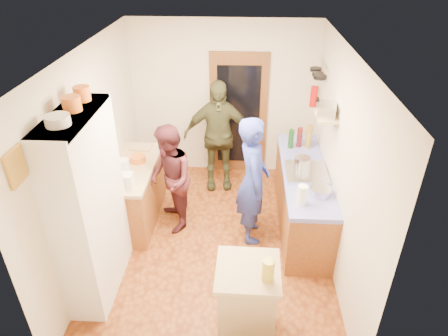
# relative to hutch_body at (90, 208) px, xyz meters

# --- Properties ---
(floor) EXTENTS (3.00, 4.00, 0.02)m
(floor) POSITION_rel_hutch_body_xyz_m (1.30, 0.80, -1.11)
(floor) COLOR brown
(floor) RESTS_ON ground
(ceiling) EXTENTS (3.00, 4.00, 0.02)m
(ceiling) POSITION_rel_hutch_body_xyz_m (1.30, 0.80, 1.51)
(ceiling) COLOR silver
(ceiling) RESTS_ON ground
(wall_back) EXTENTS (3.00, 0.02, 2.60)m
(wall_back) POSITION_rel_hutch_body_xyz_m (1.30, 2.81, 0.20)
(wall_back) COLOR beige
(wall_back) RESTS_ON ground
(wall_front) EXTENTS (3.00, 0.02, 2.60)m
(wall_front) POSITION_rel_hutch_body_xyz_m (1.30, -1.21, 0.20)
(wall_front) COLOR beige
(wall_front) RESTS_ON ground
(wall_left) EXTENTS (0.02, 4.00, 2.60)m
(wall_left) POSITION_rel_hutch_body_xyz_m (-0.21, 0.80, 0.20)
(wall_left) COLOR beige
(wall_left) RESTS_ON ground
(wall_right) EXTENTS (0.02, 4.00, 2.60)m
(wall_right) POSITION_rel_hutch_body_xyz_m (2.81, 0.80, 0.20)
(wall_right) COLOR beige
(wall_right) RESTS_ON ground
(door_frame) EXTENTS (0.95, 0.06, 2.10)m
(door_frame) POSITION_rel_hutch_body_xyz_m (1.55, 2.77, -0.05)
(door_frame) COLOR brown
(door_frame) RESTS_ON ground
(door_glass) EXTENTS (0.70, 0.02, 1.70)m
(door_glass) POSITION_rel_hutch_body_xyz_m (1.55, 2.74, -0.05)
(door_glass) COLOR black
(door_glass) RESTS_ON door_frame
(hutch_body) EXTENTS (0.40, 1.20, 2.20)m
(hutch_body) POSITION_rel_hutch_body_xyz_m (0.00, 0.00, 0.00)
(hutch_body) COLOR white
(hutch_body) RESTS_ON ground
(hutch_top_shelf) EXTENTS (0.40, 1.14, 0.04)m
(hutch_top_shelf) POSITION_rel_hutch_body_xyz_m (0.00, 0.00, 1.08)
(hutch_top_shelf) COLOR white
(hutch_top_shelf) RESTS_ON hutch_body
(plate_stack) EXTENTS (0.22, 0.22, 0.09)m
(plate_stack) POSITION_rel_hutch_body_xyz_m (0.00, -0.26, 1.15)
(plate_stack) COLOR white
(plate_stack) RESTS_ON hutch_top_shelf
(orange_pot_a) EXTENTS (0.18, 0.18, 0.14)m
(orange_pot_a) POSITION_rel_hutch_body_xyz_m (0.00, 0.08, 1.17)
(orange_pot_a) COLOR orange
(orange_pot_a) RESTS_ON hutch_top_shelf
(orange_pot_b) EXTENTS (0.17, 0.17, 0.15)m
(orange_pot_b) POSITION_rel_hutch_body_xyz_m (0.00, 0.35, 1.17)
(orange_pot_b) COLOR orange
(orange_pot_b) RESTS_ON hutch_top_shelf
(left_counter_base) EXTENTS (0.60, 1.40, 0.85)m
(left_counter_base) POSITION_rel_hutch_body_xyz_m (0.10, 1.25, -0.68)
(left_counter_base) COLOR #985128
(left_counter_base) RESTS_ON ground
(left_counter_top) EXTENTS (0.64, 1.44, 0.05)m
(left_counter_top) POSITION_rel_hutch_body_xyz_m (0.10, 1.25, -0.23)
(left_counter_top) COLOR tan
(left_counter_top) RESTS_ON left_counter_base
(toaster) EXTENTS (0.26, 0.18, 0.19)m
(toaster) POSITION_rel_hutch_body_xyz_m (0.15, 0.72, -0.11)
(toaster) COLOR white
(toaster) RESTS_ON left_counter_top
(kettle) EXTENTS (0.20, 0.20, 0.18)m
(kettle) POSITION_rel_hutch_body_xyz_m (0.05, 1.10, -0.11)
(kettle) COLOR white
(kettle) RESTS_ON left_counter_top
(orange_bowl) EXTENTS (0.27, 0.27, 0.10)m
(orange_bowl) POSITION_rel_hutch_body_xyz_m (0.18, 1.37, -0.15)
(orange_bowl) COLOR orange
(orange_bowl) RESTS_ON left_counter_top
(chopping_board) EXTENTS (0.32, 0.25, 0.02)m
(chopping_board) POSITION_rel_hutch_body_xyz_m (0.12, 1.78, -0.19)
(chopping_board) COLOR tan
(chopping_board) RESTS_ON left_counter_top
(right_counter_base) EXTENTS (0.60, 2.20, 0.84)m
(right_counter_base) POSITION_rel_hutch_body_xyz_m (2.50, 1.30, -0.68)
(right_counter_base) COLOR #985128
(right_counter_base) RESTS_ON ground
(right_counter_top) EXTENTS (0.62, 2.22, 0.06)m
(right_counter_top) POSITION_rel_hutch_body_xyz_m (2.50, 1.30, -0.23)
(right_counter_top) COLOR #1315BD
(right_counter_top) RESTS_ON right_counter_base
(hob) EXTENTS (0.55, 0.58, 0.04)m
(hob) POSITION_rel_hutch_body_xyz_m (2.50, 1.19, -0.18)
(hob) COLOR silver
(hob) RESTS_ON right_counter_top
(pot_on_hob) EXTENTS (0.21, 0.21, 0.14)m
(pot_on_hob) POSITION_rel_hutch_body_xyz_m (2.45, 1.30, -0.09)
(pot_on_hob) COLOR silver
(pot_on_hob) RESTS_ON hob
(bottle_a) EXTENTS (0.09, 0.09, 0.29)m
(bottle_a) POSITION_rel_hutch_body_xyz_m (2.35, 1.93, -0.05)
(bottle_a) COLOR #143F14
(bottle_a) RESTS_ON right_counter_top
(bottle_b) EXTENTS (0.10, 0.10, 0.31)m
(bottle_b) POSITION_rel_hutch_body_xyz_m (2.48, 1.97, -0.05)
(bottle_b) COLOR #591419
(bottle_b) RESTS_ON right_counter_top
(bottle_c) EXTENTS (0.10, 0.10, 0.35)m
(bottle_c) POSITION_rel_hutch_body_xyz_m (2.61, 1.95, -0.03)
(bottle_c) COLOR olive
(bottle_c) RESTS_ON right_counter_top
(paper_towel) EXTENTS (0.12, 0.12, 0.26)m
(paper_towel) POSITION_rel_hutch_body_xyz_m (2.35, 0.47, -0.07)
(paper_towel) COLOR white
(paper_towel) RESTS_ON right_counter_top
(mixing_bowl) EXTENTS (0.34, 0.34, 0.10)m
(mixing_bowl) POSITION_rel_hutch_body_xyz_m (2.60, 0.69, -0.15)
(mixing_bowl) COLOR silver
(mixing_bowl) RESTS_ON right_counter_top
(island_base) EXTENTS (0.56, 0.56, 0.86)m
(island_base) POSITION_rel_hutch_body_xyz_m (1.73, -0.63, -0.67)
(island_base) COLOR tan
(island_base) RESTS_ON ground
(island_top) EXTENTS (0.63, 0.63, 0.05)m
(island_top) POSITION_rel_hutch_body_xyz_m (1.73, -0.63, -0.22)
(island_top) COLOR tan
(island_top) RESTS_ON island_base
(cutting_board) EXTENTS (0.35, 0.29, 0.02)m
(cutting_board) POSITION_rel_hutch_body_xyz_m (1.68, -0.58, -0.21)
(cutting_board) COLOR white
(cutting_board) RESTS_ON island_top
(oil_jar) EXTENTS (0.12, 0.12, 0.23)m
(oil_jar) POSITION_rel_hutch_body_xyz_m (1.91, -0.75, -0.07)
(oil_jar) COLOR #AD9E2D
(oil_jar) RESTS_ON island_top
(pan_rail) EXTENTS (0.02, 0.65, 0.02)m
(pan_rail) POSITION_rel_hutch_body_xyz_m (2.76, 2.33, 0.95)
(pan_rail) COLOR silver
(pan_rail) RESTS_ON wall_right
(pan_hang_a) EXTENTS (0.18, 0.18, 0.05)m
(pan_hang_a) POSITION_rel_hutch_body_xyz_m (2.70, 2.15, 0.82)
(pan_hang_a) COLOR black
(pan_hang_a) RESTS_ON pan_rail
(pan_hang_b) EXTENTS (0.16, 0.16, 0.05)m
(pan_hang_b) POSITION_rel_hutch_body_xyz_m (2.70, 2.35, 0.80)
(pan_hang_b) COLOR black
(pan_hang_b) RESTS_ON pan_rail
(pan_hang_c) EXTENTS (0.17, 0.17, 0.05)m
(pan_hang_c) POSITION_rel_hutch_body_xyz_m (2.70, 2.55, 0.81)
(pan_hang_c) COLOR black
(pan_hang_c) RESTS_ON pan_rail
(wall_shelf) EXTENTS (0.26, 0.42, 0.03)m
(wall_shelf) POSITION_rel_hutch_body_xyz_m (2.67, 1.25, 0.60)
(wall_shelf) COLOR tan
(wall_shelf) RESTS_ON wall_right
(radio) EXTENTS (0.28, 0.34, 0.15)m
(radio) POSITION_rel_hutch_body_xyz_m (2.67, 1.25, 0.69)
(radio) COLOR silver
(radio) RESTS_ON wall_shelf
(ext_bracket) EXTENTS (0.06, 0.10, 0.04)m
(ext_bracket) POSITION_rel_hutch_body_xyz_m (2.77, 2.50, 0.35)
(ext_bracket) COLOR black
(ext_bracket) RESTS_ON wall_right
(fire_extinguisher) EXTENTS (0.11, 0.11, 0.32)m
(fire_extinguisher) POSITION_rel_hutch_body_xyz_m (2.71, 2.50, 0.40)
(fire_extinguisher) COLOR red
(fire_extinguisher) RESTS_ON wall_right
(picture_frame) EXTENTS (0.03, 0.25, 0.30)m
(picture_frame) POSITION_rel_hutch_body_xyz_m (-0.18, -0.75, 0.95)
(picture_frame) COLOR gold
(picture_frame) RESTS_ON wall_left
(person_hob) EXTENTS (0.49, 0.69, 1.78)m
(person_hob) POSITION_rel_hutch_body_xyz_m (1.82, 0.95, -0.21)
(person_hob) COLOR #273494
(person_hob) RESTS_ON ground
(person_left) EXTENTS (0.81, 0.91, 1.56)m
(person_left) POSITION_rel_hutch_body_xyz_m (0.67, 1.17, -0.32)
(person_left) COLOR #441B21
(person_left) RESTS_ON ground
(person_back) EXTENTS (1.11, 0.56, 1.82)m
(person_back) POSITION_rel_hutch_body_xyz_m (1.25, 2.24, -0.19)
(person_back) COLOR #383921
(person_back) RESTS_ON ground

